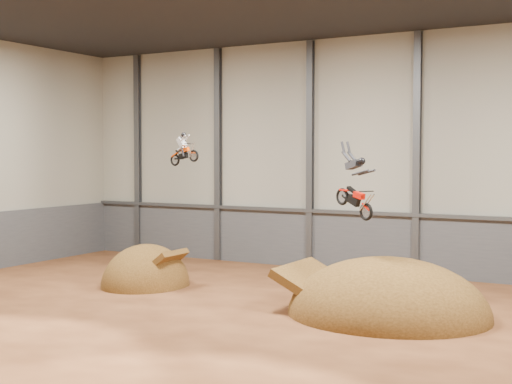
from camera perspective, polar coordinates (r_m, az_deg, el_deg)
floor at (r=30.00m, az=-1.87°, el=-10.47°), size 40.00×40.00×0.00m
back_wall at (r=42.74m, az=8.53°, el=2.98°), size 40.00×0.10×14.00m
lower_band_back at (r=42.97m, az=8.43°, el=-4.03°), size 39.80×0.18×3.50m
steel_rail at (r=42.65m, az=8.38°, el=-1.66°), size 39.80×0.35×0.20m
steel_column_0 at (r=50.89m, az=-9.43°, el=2.97°), size 0.40×0.36×13.90m
steel_column_1 at (r=47.02m, az=-3.06°, el=3.01°), size 0.40×0.36×13.90m
steel_column_2 at (r=43.84m, az=4.35°, el=3.01°), size 0.40×0.36×13.90m
steel_column_3 at (r=41.49m, az=12.75°, el=2.94°), size 0.40×0.36×13.90m
takeoff_ramp at (r=38.81m, az=-8.80°, el=-7.41°), size 4.44×5.13×4.44m
landing_ramp at (r=31.86m, az=10.47°, el=-9.72°), size 8.85×7.83×5.11m
fmx_rider_a at (r=34.56m, az=-5.70°, el=3.63°), size 2.14×0.98×1.92m
fmx_rider_b at (r=31.20m, az=7.70°, el=0.91°), size 3.91×2.60×3.66m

